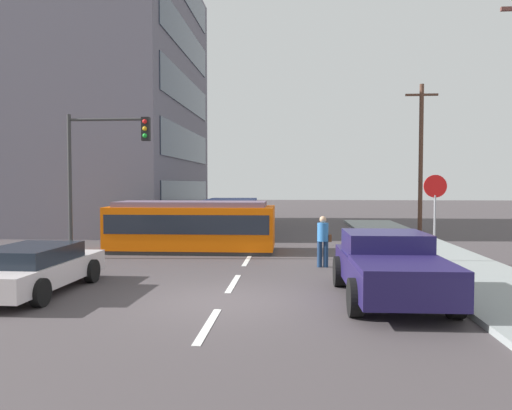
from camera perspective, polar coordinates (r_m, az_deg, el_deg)
ground_plane at (r=21.51m, az=-0.03°, el=-4.79°), size 120.00×120.00×0.00m
sidewalk_curb_right at (r=18.22m, az=20.90°, el=-6.06°), size 3.20×36.00×0.14m
lane_stripe_0 at (r=9.80m, az=-5.55°, el=-13.68°), size 0.16×2.40×0.01m
lane_stripe_1 at (r=13.65m, az=-2.63°, el=-9.03°), size 0.16×2.40×0.01m
lane_stripe_2 at (r=17.56m, az=-1.03°, el=-6.43°), size 0.16×2.40×0.01m
lane_stripe_3 at (r=25.66m, az=0.69°, el=-3.59°), size 0.16×2.40×0.01m
lane_stripe_4 at (r=31.62m, az=1.38°, el=-2.43°), size 0.16×2.40×0.01m
corner_building at (r=34.46m, az=-22.98°, el=11.11°), size 17.95×14.66×16.00m
streetcar_tram at (r=19.95m, az=-7.40°, el=-2.37°), size 6.59×2.60×2.01m
city_bus at (r=25.42m, az=-2.99°, el=-1.19°), size 2.68×5.52×1.91m
pedestrian_crossing at (r=16.26m, az=7.75°, el=-3.83°), size 0.46×0.36×1.67m
pickup_truck_parked at (r=12.06m, az=15.13°, el=-6.82°), size 2.34×5.03×1.55m
parked_sedan_near at (r=13.57m, az=-24.28°, el=-6.66°), size 2.06×4.53×1.19m
parked_sedan_mid at (r=24.61m, az=-12.81°, el=-2.46°), size 2.09×4.61×1.19m
parked_sedan_far at (r=30.95m, az=-8.22°, el=-1.41°), size 2.09×4.56×1.19m
parked_sedan_furthest at (r=36.71m, az=-6.63°, el=-0.79°), size 2.10×4.42×1.19m
stop_sign at (r=17.53m, az=19.97°, el=0.60°), size 0.76×0.07×2.88m
traffic_light_mast at (r=18.69m, az=-17.46°, el=5.25°), size 3.04×0.33×5.22m
utility_pole_mid at (r=29.55m, az=18.50°, el=5.50°), size 1.80×0.24×8.31m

